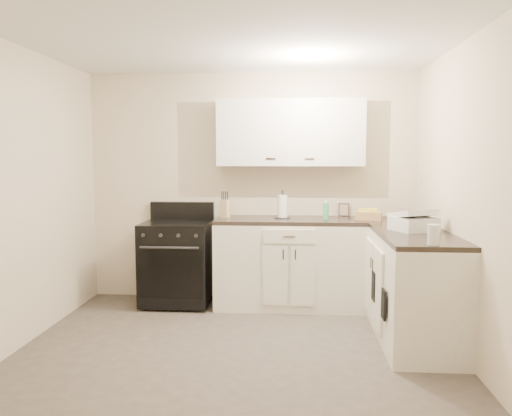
# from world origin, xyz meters

# --- Properties ---
(floor) EXTENTS (3.60, 3.60, 0.00)m
(floor) POSITION_xyz_m (0.00, 0.00, 0.00)
(floor) COLOR #473F38
(floor) RESTS_ON ground
(ceiling) EXTENTS (3.60, 3.60, 0.00)m
(ceiling) POSITION_xyz_m (0.00, 0.00, 2.50)
(ceiling) COLOR white
(ceiling) RESTS_ON wall_back
(wall_back) EXTENTS (3.60, 0.00, 3.60)m
(wall_back) POSITION_xyz_m (0.00, 1.80, 1.25)
(wall_back) COLOR beige
(wall_back) RESTS_ON ground
(wall_right) EXTENTS (0.00, 3.60, 3.60)m
(wall_right) POSITION_xyz_m (1.80, 0.00, 1.25)
(wall_right) COLOR beige
(wall_right) RESTS_ON ground
(wall_left) EXTENTS (0.00, 3.60, 3.60)m
(wall_left) POSITION_xyz_m (-1.80, 0.00, 1.25)
(wall_left) COLOR beige
(wall_left) RESTS_ON ground
(wall_front) EXTENTS (3.60, 0.00, 3.60)m
(wall_front) POSITION_xyz_m (0.00, -1.80, 1.25)
(wall_front) COLOR beige
(wall_front) RESTS_ON ground
(base_cabinets_back) EXTENTS (1.55, 0.60, 0.90)m
(base_cabinets_back) POSITION_xyz_m (0.43, 1.50, 0.45)
(base_cabinets_back) COLOR silver
(base_cabinets_back) RESTS_ON floor
(base_cabinets_right) EXTENTS (0.60, 1.90, 0.90)m
(base_cabinets_right) POSITION_xyz_m (1.50, 0.85, 0.45)
(base_cabinets_right) COLOR silver
(base_cabinets_right) RESTS_ON floor
(countertop_back) EXTENTS (1.55, 0.60, 0.04)m
(countertop_back) POSITION_xyz_m (0.43, 1.50, 0.92)
(countertop_back) COLOR black
(countertop_back) RESTS_ON base_cabinets_back
(countertop_right) EXTENTS (0.60, 1.90, 0.04)m
(countertop_right) POSITION_xyz_m (1.50, 0.85, 0.92)
(countertop_right) COLOR black
(countertop_right) RESTS_ON base_cabinets_right
(upper_cabinets) EXTENTS (1.55, 0.30, 0.70)m
(upper_cabinets) POSITION_xyz_m (0.43, 1.65, 1.84)
(upper_cabinets) COLOR silver
(upper_cabinets) RESTS_ON wall_back
(stove) EXTENTS (0.71, 0.61, 0.86)m
(stove) POSITION_xyz_m (-0.78, 1.48, 0.46)
(stove) COLOR black
(stove) RESTS_ON floor
(knife_block) EXTENTS (0.11, 0.10, 0.19)m
(knife_block) POSITION_xyz_m (-0.27, 1.56, 1.03)
(knife_block) COLOR #D9BF86
(knife_block) RESTS_ON countertop_back
(paper_towel) EXTENTS (0.11, 0.11, 0.24)m
(paper_towel) POSITION_xyz_m (0.35, 1.54, 1.06)
(paper_towel) COLOR white
(paper_towel) RESTS_ON countertop_back
(soap_bottle) EXTENTS (0.07, 0.07, 0.17)m
(soap_bottle) POSITION_xyz_m (0.80, 1.45, 1.03)
(soap_bottle) COLOR #45B468
(soap_bottle) RESTS_ON countertop_back
(picture_frame) EXTENTS (0.12, 0.05, 0.14)m
(picture_frame) POSITION_xyz_m (1.01, 1.76, 1.01)
(picture_frame) COLOR black
(picture_frame) RESTS_ON countertop_back
(wicker_basket) EXTENTS (0.30, 0.23, 0.09)m
(wicker_basket) POSITION_xyz_m (1.24, 1.46, 0.98)
(wicker_basket) COLOR tan
(wicker_basket) RESTS_ON countertop_right
(countertop_grill) EXTENTS (0.43, 0.42, 0.12)m
(countertop_grill) POSITION_xyz_m (1.51, 0.70, 1.00)
(countertop_grill) COLOR white
(countertop_grill) RESTS_ON countertop_right
(glass_jar) EXTENTS (0.09, 0.09, 0.15)m
(glass_jar) POSITION_xyz_m (1.49, 0.00, 1.02)
(glass_jar) COLOR silver
(glass_jar) RESTS_ON countertop_right
(oven_mitt_near) EXTENTS (0.02, 0.14, 0.24)m
(oven_mitt_near) POSITION_xyz_m (1.18, 0.20, 0.42)
(oven_mitt_near) COLOR black
(oven_mitt_near) RESTS_ON base_cabinets_right
(oven_mitt_far) EXTENTS (0.02, 0.15, 0.26)m
(oven_mitt_far) POSITION_xyz_m (1.18, 0.68, 0.44)
(oven_mitt_far) COLOR black
(oven_mitt_far) RESTS_ON base_cabinets_right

